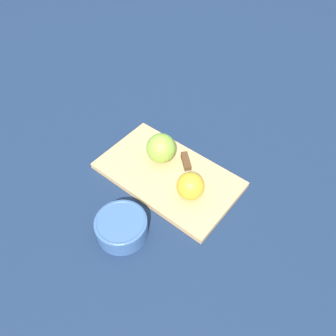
{
  "coord_description": "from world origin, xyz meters",
  "views": [
    {
      "loc": [
        0.29,
        -0.46,
        0.66
      ],
      "look_at": [
        0.0,
        0.0,
        0.04
      ],
      "focal_mm": 35.0,
      "sensor_mm": 36.0,
      "label": 1
    }
  ],
  "objects_px": {
    "apple_half_left": "(161,148)",
    "knife": "(187,165)",
    "bowl": "(121,226)",
    "apple_half_right": "(190,186)"
  },
  "relations": [
    {
      "from": "bowl",
      "to": "knife",
      "type": "bearing_deg",
      "value": 82.48
    },
    {
      "from": "apple_half_left",
      "to": "knife",
      "type": "height_order",
      "value": "apple_half_left"
    },
    {
      "from": "bowl",
      "to": "apple_half_left",
      "type": "bearing_deg",
      "value": 100.13
    },
    {
      "from": "apple_half_left",
      "to": "knife",
      "type": "distance_m",
      "value": 0.08
    },
    {
      "from": "knife",
      "to": "bowl",
      "type": "bearing_deg",
      "value": -49.34
    },
    {
      "from": "apple_half_left",
      "to": "apple_half_right",
      "type": "xyz_separation_m",
      "value": [
        0.12,
        -0.06,
        -0.01
      ]
    },
    {
      "from": "knife",
      "to": "bowl",
      "type": "height_order",
      "value": "bowl"
    },
    {
      "from": "apple_half_right",
      "to": "bowl",
      "type": "height_order",
      "value": "apple_half_right"
    },
    {
      "from": "apple_half_left",
      "to": "bowl",
      "type": "distance_m",
      "value": 0.23
    },
    {
      "from": "knife",
      "to": "bowl",
      "type": "distance_m",
      "value": 0.24
    }
  ]
}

